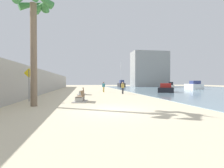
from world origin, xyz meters
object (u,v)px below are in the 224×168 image
bench_near (80,99)px  person_standing (123,87)px  bench_far (82,93)px  person_walking (104,86)px  boat_nearest (166,89)px  palm_tree (34,16)px  boat_far_right (170,85)px  boat_distant (121,84)px  boat_mid_bay (194,86)px  pedestrian_sign (29,81)px

bench_near → person_standing: (5.78, 8.71, 0.75)m
bench_far → person_walking: (3.51, 4.93, 0.74)m
bench_near → boat_nearest: (13.55, 11.28, 0.34)m
bench_near → person_walking: 13.64m
palm_tree → bench_far: size_ratio=3.86×
person_walking → boat_far_right: size_ratio=0.22×
bench_far → person_walking: bearing=54.6°
palm_tree → person_standing: bearing=50.6°
person_standing → bench_near: bearing=-123.6°
bench_near → boat_distant: (12.27, 38.41, 0.63)m
palm_tree → boat_far_right: palm_tree is taller
boat_far_right → boat_nearest: boat_far_right is taller
bench_far → boat_mid_bay: (25.18, 12.67, 0.53)m
boat_mid_bay → pedestrian_sign: pedestrian_sign is taller
bench_near → boat_far_right: size_ratio=0.29×
bench_near → person_walking: size_ratio=1.33×
palm_tree → boat_mid_bay: palm_tree is taller
pedestrian_sign → boat_distant: bearing=66.0°
boat_far_right → boat_distant: boat_distant is taller
person_standing → boat_nearest: bearing=18.3°
person_standing → boat_far_right: bearing=49.1°
person_walking → pedestrian_sign: (-8.04, -12.14, 0.83)m
bench_near → boat_mid_bay: 32.79m
bench_near → person_standing: 10.48m
bench_far → boat_mid_bay: size_ratio=0.42×
bench_near → person_walking: bearing=74.6°
boat_nearest → boat_mid_bay: (11.73, 9.59, 0.20)m
bench_near → boat_far_right: (24.78, 30.66, 0.38)m
person_walking → boat_mid_bay: (21.67, 7.74, -0.21)m
person_walking → pedestrian_sign: bearing=-123.5°
person_walking → bench_far: bearing=-125.4°
person_standing → boat_mid_bay: (19.50, 12.16, -0.21)m
boat_far_right → pedestrian_sign: (-29.20, -29.67, 1.19)m
person_walking → pedestrian_sign: 14.58m
palm_tree → boat_distant: size_ratio=1.04×
boat_distant → pedestrian_sign: size_ratio=2.74×
person_walking → boat_nearest: bearing=-10.5°
bench_near → person_standing: size_ratio=1.32×
person_standing → boat_distant: bearing=77.7°
person_walking → person_standing: (2.17, -4.42, 0.00)m
person_standing → boat_mid_bay: boat_mid_bay is taller
person_standing → pedestrian_sign: size_ratio=0.58×
boat_nearest → boat_far_right: bearing=59.9°
boat_nearest → pedestrian_sign: bearing=-150.2°
bench_near → bench_far: bearing=89.3°
person_walking → boat_nearest: person_walking is taller
person_walking → boat_mid_bay: 23.01m
person_standing → boat_far_right: person_standing is taller
pedestrian_sign → person_walking: bearing=56.5°
person_standing → boat_far_right: size_ratio=0.22×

